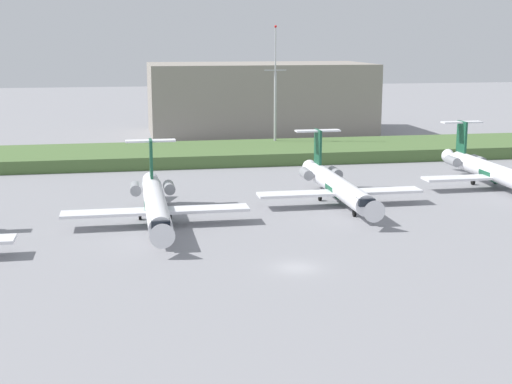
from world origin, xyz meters
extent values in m
plane|color=gray|center=(0.00, 30.00, 0.00)|extent=(500.00, 500.00, 0.00)
cube|color=#4C6B38|center=(0.00, 67.58, 1.12)|extent=(320.00, 20.00, 2.24)
cylinder|color=white|center=(-13.05, 20.34, 2.45)|extent=(2.70, 24.00, 2.70)
cone|color=white|center=(-13.05, 6.84, 2.45)|extent=(2.70, 3.00, 2.70)
cone|color=white|center=(-13.05, 34.34, 2.45)|extent=(2.30, 4.00, 2.29)
cube|color=black|center=(-13.05, 8.74, 2.92)|extent=(2.02, 1.80, 0.90)
cylinder|color=#195138|center=(-13.05, 20.34, 2.30)|extent=(2.76, 3.60, 2.76)
cube|color=white|center=(-18.95, 19.34, 1.84)|extent=(11.00, 3.20, 0.36)
cube|color=white|center=(-7.14, 19.34, 1.84)|extent=(11.00, 3.20, 0.36)
cube|color=#195138|center=(-13.05, 31.34, 6.40)|extent=(0.36, 3.20, 5.20)
cube|color=white|center=(-13.05, 31.64, 8.80)|extent=(6.80, 1.80, 0.24)
cylinder|color=gray|center=(-15.30, 29.54, 2.65)|extent=(1.50, 3.40, 1.50)
cylinder|color=gray|center=(-10.80, 29.54, 2.65)|extent=(1.50, 3.40, 1.50)
cylinder|color=gray|center=(-13.05, 12.90, 1.00)|extent=(0.20, 0.20, 0.65)
cylinder|color=black|center=(-13.05, 12.90, 0.45)|extent=(0.30, 0.90, 0.90)
cylinder|color=black|center=(-14.95, 22.74, 0.45)|extent=(0.35, 0.90, 0.90)
cylinder|color=black|center=(-11.15, 22.74, 0.45)|extent=(0.35, 0.90, 0.90)
cylinder|color=white|center=(12.26, 26.85, 2.45)|extent=(2.70, 24.00, 2.70)
cone|color=white|center=(12.26, 13.35, 2.45)|extent=(2.70, 3.00, 2.70)
cone|color=white|center=(12.26, 40.85, 2.45)|extent=(2.30, 4.00, 2.29)
cube|color=black|center=(12.26, 15.25, 2.92)|extent=(2.02, 1.80, 0.90)
cylinder|color=#195138|center=(12.26, 26.85, 2.30)|extent=(2.76, 3.60, 2.76)
cube|color=white|center=(6.36, 25.85, 1.84)|extent=(11.00, 3.20, 0.36)
cube|color=white|center=(18.17, 25.85, 1.84)|extent=(11.00, 3.20, 0.36)
cube|color=#195138|center=(12.26, 37.85, 6.40)|extent=(0.36, 3.20, 5.20)
cube|color=white|center=(12.26, 38.15, 8.80)|extent=(6.80, 1.80, 0.24)
cylinder|color=gray|center=(10.01, 36.05, 2.65)|extent=(1.50, 3.40, 1.50)
cylinder|color=gray|center=(14.51, 36.05, 2.65)|extent=(1.50, 3.40, 1.50)
cylinder|color=gray|center=(12.26, 19.41, 1.00)|extent=(0.20, 0.20, 0.65)
cylinder|color=black|center=(12.26, 19.41, 0.45)|extent=(0.30, 0.90, 0.90)
cylinder|color=black|center=(10.36, 29.25, 0.45)|extent=(0.35, 0.90, 0.90)
cylinder|color=black|center=(14.16, 29.25, 0.45)|extent=(0.35, 0.90, 0.90)
cylinder|color=white|center=(38.83, 33.60, 2.45)|extent=(2.70, 24.00, 2.70)
cone|color=white|center=(38.83, 47.60, 2.45)|extent=(2.30, 4.00, 2.29)
cylinder|color=#195138|center=(38.83, 33.60, 2.30)|extent=(2.76, 3.60, 2.76)
cube|color=white|center=(32.92, 32.60, 1.84)|extent=(11.00, 3.20, 0.36)
cube|color=#195138|center=(38.83, 44.60, 6.40)|extent=(0.36, 3.20, 5.20)
cube|color=white|center=(38.83, 44.90, 8.80)|extent=(6.80, 1.80, 0.24)
cylinder|color=gray|center=(36.58, 42.80, 2.65)|extent=(1.50, 3.40, 1.50)
cylinder|color=gray|center=(41.08, 42.80, 2.65)|extent=(1.50, 3.40, 1.50)
cylinder|color=black|center=(36.93, 36.00, 0.45)|extent=(0.35, 0.90, 0.90)
cylinder|color=black|center=(40.73, 36.00, 0.45)|extent=(0.35, 0.90, 0.90)
cylinder|color=#B2B2B7|center=(13.27, 74.51, 7.93)|extent=(0.50, 0.50, 15.87)
cylinder|color=#B2B2B7|center=(13.27, 74.51, 20.14)|extent=(0.28, 0.28, 8.55)
cube|color=#B2B2B7|center=(13.27, 74.51, 16.27)|extent=(4.40, 0.20, 0.20)
sphere|color=red|center=(13.27, 74.51, 24.67)|extent=(0.50, 0.50, 0.50)
cube|color=gray|center=(15.74, 104.96, 8.27)|extent=(52.21, 26.46, 16.54)
camera|label=1|loc=(-16.57, -68.41, 22.68)|focal=51.38mm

